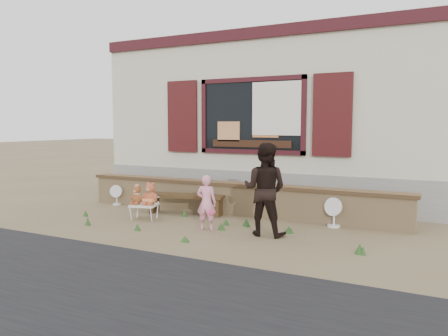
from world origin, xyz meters
The scene contains 12 objects.
ground centered at (0.00, 0.00, 0.00)m, with size 80.00×80.00×0.00m, color brown.
shopfront centered at (0.00, 4.49, 2.00)m, with size 8.04×5.13×4.00m.
brick_wall centered at (0.00, 1.00, 0.34)m, with size 7.10×0.36×0.67m.
bench centered at (-0.88, 0.56, 0.30)m, with size 1.66×0.63×0.42m.
folding_chair centered at (-1.34, -0.23, 0.27)m, with size 0.59×0.55×0.30m.
teddy_bear_left centered at (-1.47, -0.27, 0.49)m, with size 0.28×0.24×0.38m, color brown, non-canonical shape.
teddy_bear_right centered at (-1.20, -0.19, 0.52)m, with size 0.33×0.28×0.45m, color brown, non-canonical shape.
child centered at (0.17, -0.43, 0.49)m, with size 0.36×0.23×0.97m, color pink.
adult centered at (1.22, -0.30, 0.78)m, with size 0.75×0.59×1.55m, color black.
fan_left centered at (-2.87, 0.76, 0.23)m, with size 0.30×0.20×0.47m.
fan_right centered at (2.13, 0.80, 0.27)m, with size 0.35×0.23×0.54m.
grass_tufts centered at (0.41, -0.43, 0.06)m, with size 5.57×1.77×0.16m.
Camera 1 is at (3.85, -7.05, 1.84)m, focal length 35.00 mm.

